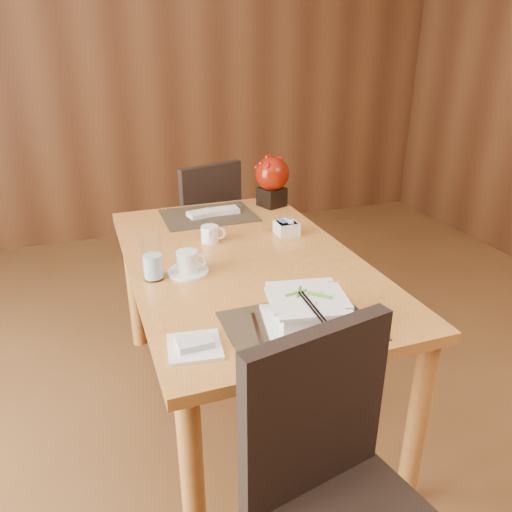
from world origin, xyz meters
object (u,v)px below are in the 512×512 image
object	(u,v)px
soup_setting	(307,312)
bread_plate	(195,347)
dining_table	(244,280)
creamer_jug	(210,234)
far_chair	(203,224)
berry_decor	(272,178)
near_chair	(340,495)
coffee_cup	(188,264)
sugar_caddy	(287,228)
water_glass	(152,257)

from	to	relation	value
soup_setting	bread_plate	distance (m)	0.36
dining_table	bread_plate	world-z (taller)	bread_plate
creamer_jug	far_chair	world-z (taller)	far_chair
berry_decor	near_chair	world-z (taller)	berry_decor
coffee_cup	creamer_jug	bearing A→B (deg)	59.73
sugar_caddy	bread_plate	size ratio (longest dim) A/B	0.63
bread_plate	dining_table	bearing A→B (deg)	58.97
water_glass	creamer_jug	size ratio (longest dim) A/B	1.79
bread_plate	near_chair	size ratio (longest dim) A/B	0.16
berry_decor	far_chair	distance (m)	0.68
berry_decor	far_chair	xyz separation A→B (m)	(-0.26, 0.49, -0.39)
coffee_cup	water_glass	size ratio (longest dim) A/B	0.88
soup_setting	far_chair	bearing A→B (deg)	98.36
soup_setting	bread_plate	bearing A→B (deg)	-169.25
creamer_jug	dining_table	bearing A→B (deg)	-50.38
far_chair	dining_table	bearing A→B (deg)	67.51
creamer_jug	berry_decor	world-z (taller)	berry_decor
dining_table	sugar_caddy	size ratio (longest dim) A/B	15.54
dining_table	far_chair	size ratio (longest dim) A/B	1.67
sugar_caddy	dining_table	bearing A→B (deg)	-144.95
dining_table	bread_plate	xyz separation A→B (m)	(-0.33, -0.55, 0.10)
creamer_jug	bread_plate	world-z (taller)	creamer_jug
sugar_caddy	far_chair	xyz separation A→B (m)	(-0.17, 0.90, -0.27)
bread_plate	near_chair	distance (m)	0.55
water_glass	near_chair	size ratio (longest dim) A/B	0.19
soup_setting	near_chair	xyz separation A→B (m)	(-0.10, -0.43, -0.27)
bread_plate	near_chair	xyz separation A→B (m)	(0.26, -0.43, -0.22)
soup_setting	bread_plate	size ratio (longest dim) A/B	1.95
sugar_caddy	far_chair	distance (m)	0.95
soup_setting	coffee_cup	world-z (taller)	soup_setting
sugar_caddy	berry_decor	world-z (taller)	berry_decor
coffee_cup	creamer_jug	size ratio (longest dim) A/B	1.57
coffee_cup	sugar_caddy	xyz separation A→B (m)	(0.51, 0.25, -0.01)
dining_table	sugar_caddy	distance (m)	0.35
sugar_caddy	water_glass	bearing A→B (deg)	-158.54
creamer_jug	far_chair	distance (m)	0.93
sugar_caddy	near_chair	size ratio (longest dim) A/B	0.10
dining_table	berry_decor	xyz separation A→B (m)	(0.36, 0.60, 0.24)
far_chair	near_chair	bearing A→B (deg)	67.79
dining_table	near_chair	world-z (taller)	near_chair
berry_decor	sugar_caddy	bearing A→B (deg)	-102.22
coffee_cup	far_chair	xyz separation A→B (m)	(0.34, 1.14, -0.28)
bread_plate	near_chair	world-z (taller)	near_chair
water_glass	sugar_caddy	xyz separation A→B (m)	(0.64, 0.25, -0.06)
coffee_cup	far_chair	size ratio (longest dim) A/B	0.17
near_chair	berry_decor	bearing A→B (deg)	63.24
berry_decor	near_chair	bearing A→B (deg)	-105.40
soup_setting	near_chair	size ratio (longest dim) A/B	0.32
coffee_cup	sugar_caddy	bearing A→B (deg)	25.72
dining_table	far_chair	xyz separation A→B (m)	(0.10, 1.09, -0.15)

